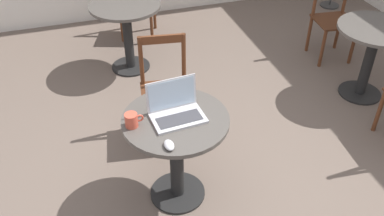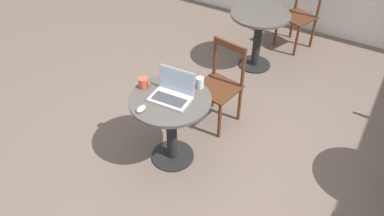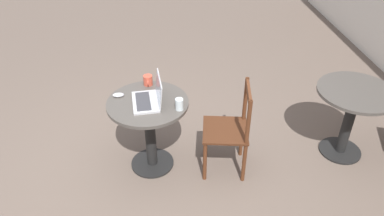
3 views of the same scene
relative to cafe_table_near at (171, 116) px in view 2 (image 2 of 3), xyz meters
name	(u,v)px [view 2 (image 2 of 3)]	position (x,y,z in m)	size (l,w,h in m)	color
ground_plane	(202,171)	(0.34, -0.01, -0.53)	(16.00, 16.00, 0.00)	#66564C
cafe_table_near	(171,116)	(0.00, 0.00, 0.00)	(0.71, 0.71, 0.73)	black
cafe_table_far	(259,29)	(0.02, 1.89, 0.00)	(0.71, 0.71, 0.73)	black
chair_near_back	(220,86)	(0.11, 0.72, -0.08)	(0.46, 0.46, 0.89)	#562D19
chair_far_back	(299,16)	(0.28, 2.65, -0.08)	(0.51, 0.51, 0.89)	#562D19
laptop	(172,93)	(0.01, 0.02, 0.25)	(0.36, 0.27, 0.24)	#B7B7BC
mouse	(141,109)	(-0.11, -0.25, 0.22)	(0.06, 0.10, 0.03)	#B7B7BC
mug	(144,83)	(-0.28, 0.01, 0.25)	(0.12, 0.08, 0.09)	#C64C38
drinking_glass	(200,83)	(0.14, 0.27, 0.25)	(0.07, 0.07, 0.10)	silver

